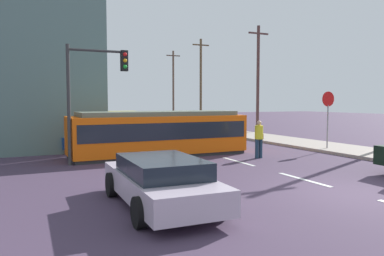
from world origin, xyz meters
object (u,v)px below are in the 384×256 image
object	(u,v)px
parked_sedan_mid	(77,137)
parked_sedan_far	(74,129)
parked_sedan_near	(160,181)
streetcar_tram	(159,133)
stop_sign	(328,108)
traffic_light_mast	(94,82)
pedestrian_crossing	(259,137)
utility_pole_distant	(173,85)
utility_pole_mid	(258,78)
city_bus	(128,123)
utility_pole_far	(201,81)
parked_sedan_furthest	(54,124)

from	to	relation	value
parked_sedan_mid	parked_sedan_far	xyz separation A→B (m)	(0.71, 6.67, 0.00)
parked_sedan_near	streetcar_tram	bearing A→B (deg)	70.66
stop_sign	traffic_light_mast	size ratio (longest dim) A/B	0.61
stop_sign	pedestrian_crossing	bearing A→B (deg)	-172.11
traffic_light_mast	utility_pole_distant	size ratio (longest dim) A/B	0.53
traffic_light_mast	utility_pole_mid	xyz separation A→B (m)	(14.53, 9.75, 1.11)
streetcar_tram	parked_sedan_near	world-z (taller)	streetcar_tram
streetcar_tram	city_bus	xyz separation A→B (m)	(0.70, 8.08, -0.01)
city_bus	traffic_light_mast	distance (m)	10.30
streetcar_tram	utility_pole_far	distance (m)	21.48
city_bus	stop_sign	xyz separation A→B (m)	(7.67, -10.12, 1.14)
pedestrian_crossing	parked_sedan_far	distance (m)	14.69
utility_pole_far	utility_pole_distant	size ratio (longest dim) A/B	1.00
city_bus	parked_sedan_furthest	distance (m)	9.47
utility_pole_mid	pedestrian_crossing	bearing A→B (deg)	-124.17
stop_sign	utility_pole_distant	xyz separation A→B (m)	(3.45, 29.74, 2.41)
city_bus	utility_pole_far	distance (m)	14.80
city_bus	utility_pole_far	bearing A→B (deg)	44.27
streetcar_tram	pedestrian_crossing	size ratio (longest dim) A/B	4.88
utility_pole_mid	utility_pole_distant	size ratio (longest dim) A/B	0.96
traffic_light_mast	utility_pole_far	xyz separation A→B (m)	(14.15, 19.32, 1.29)
city_bus	parked_sedan_near	bearing A→B (deg)	-102.38
city_bus	traffic_light_mast	world-z (taller)	traffic_light_mast
parked_sedan_furthest	utility_pole_far	world-z (taller)	utility_pole_far
parked_sedan_far	stop_sign	distance (m)	16.74
streetcar_tram	pedestrian_crossing	xyz separation A→B (m)	(3.75, -2.68, -0.12)
pedestrian_crossing	utility_pole_mid	distance (m)	14.00
stop_sign	utility_pole_mid	distance (m)	11.22
pedestrian_crossing	stop_sign	size ratio (longest dim) A/B	0.58
streetcar_tram	parked_sedan_mid	xyz separation A→B (m)	(-3.16, 3.96, -0.44)
streetcar_tram	stop_sign	size ratio (longest dim) A/B	2.83
utility_pole_far	parked_sedan_mid	bearing A→B (deg)	-135.00
city_bus	traffic_light_mast	bearing A→B (deg)	-112.56
pedestrian_crossing	utility_pole_distant	bearing A→B (deg)	75.13
city_bus	utility_pole_distant	size ratio (longest dim) A/B	0.63
city_bus	parked_sedan_furthest	xyz separation A→B (m)	(-3.96, 8.59, -0.43)
utility_pole_far	utility_pole_distant	xyz separation A→B (m)	(0.83, 9.59, 0.01)
parked_sedan_mid	pedestrian_crossing	bearing A→B (deg)	-43.88
parked_sedan_mid	parked_sedan_furthest	size ratio (longest dim) A/B	1.02
parked_sedan_furthest	utility_pole_far	xyz separation A→B (m)	(14.26, 1.45, 3.97)
parked_sedan_furthest	utility_pole_mid	xyz separation A→B (m)	(14.63, -8.12, 3.79)
parked_sedan_far	utility_pole_far	distance (m)	15.89
streetcar_tram	city_bus	world-z (taller)	streetcar_tram
parked_sedan_mid	parked_sedan_far	size ratio (longest dim) A/B	0.92
streetcar_tram	parked_sedan_far	xyz separation A→B (m)	(-2.45, 10.63, -0.44)
stop_sign	utility_pole_distant	world-z (taller)	utility_pole_distant
utility_pole_distant	utility_pole_far	bearing A→B (deg)	-94.93
parked_sedan_far	utility_pole_far	xyz separation A→B (m)	(13.44, 7.48, 3.97)
utility_pole_mid	parked_sedan_furthest	bearing A→B (deg)	150.98
parked_sedan_near	parked_sedan_mid	xyz separation A→B (m)	(-0.29, 12.13, -0.00)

